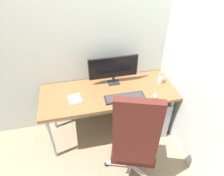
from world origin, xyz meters
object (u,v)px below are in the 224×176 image
Objects in this scene: office_chair at (134,142)px; filing_cabinet at (149,113)px; keyboard at (125,98)px; monitor at (113,68)px; pen_holder at (161,79)px; mouse at (156,96)px; notebook at (75,99)px.

office_chair is 2.23× the size of filing_cabinet.
filing_cabinet is at bearing 16.41° from keyboard.
office_chair is at bearing -95.65° from keyboard.
office_chair is at bearing -89.75° from monitor.
pen_holder is at bearing 33.57° from filing_cabinet.
keyboard is at bearing -163.59° from filing_cabinet.
keyboard is 5.88× the size of mouse.
notebook is at bearing 127.91° from office_chair.
pen_holder is at bearing 52.11° from office_chair.
office_chair reaches higher than filing_cabinet.
pen_holder is (0.13, 0.09, 0.49)m from filing_cabinet.
keyboard is (0.06, -0.35, -0.21)m from monitor.
monitor is 0.64m from pen_holder.
monitor is 0.61m from notebook.
monitor is 1.31× the size of keyboard.
keyboard is at bearing -80.25° from monitor.
office_chair is 7.92× the size of pen_holder.
mouse reaches higher than keyboard.
keyboard is (-0.41, -0.12, 0.46)m from filing_cabinet.
monitor is at bearing 13.80° from notebook.
office_chair is 0.57m from keyboard.
keyboard is 0.59m from notebook.
keyboard is (0.06, 0.56, 0.10)m from office_chair.
filing_cabinet is at bearing 88.43° from mouse.
monitor reaches higher than pen_holder.
notebook is (-1.12, -0.10, -0.04)m from pen_holder.
office_chair reaches higher than pen_holder.
notebook is (-0.52, -0.23, -0.22)m from monitor.
notebook is (-0.99, -0.01, 0.45)m from filing_cabinet.
pen_holder is at bearing -12.81° from monitor.
keyboard reaches higher than notebook.
filing_cabinet is 1.22× the size of keyboard.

